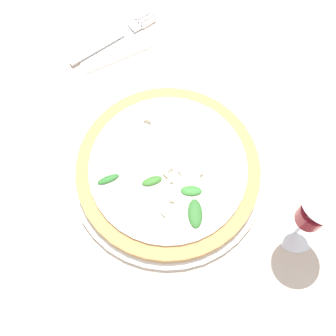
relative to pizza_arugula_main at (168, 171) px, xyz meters
The scene contains 5 objects.
ground_plane 0.04m from the pizza_arugula_main, 128.54° to the right, with size 6.00×6.00×0.00m, color beige.
pizza_arugula_main is the anchor object (origin of this frame).
wine_glass 0.25m from the pizza_arugula_main, 35.04° to the right, with size 0.08×0.08×0.17m.
napkin 0.29m from the pizza_arugula_main, 103.04° to the left, with size 0.15×0.12×0.01m.
fork 0.29m from the pizza_arugula_main, 101.70° to the left, with size 0.17×0.10×0.00m.
Camera 1 is at (-0.02, -0.25, 0.73)m, focal length 50.00 mm.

